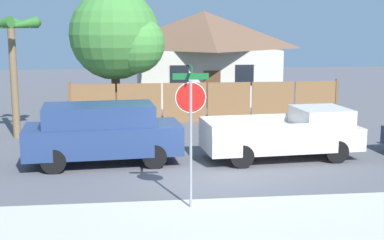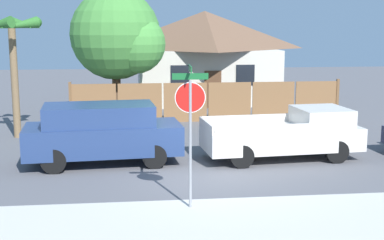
{
  "view_description": "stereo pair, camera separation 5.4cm",
  "coord_description": "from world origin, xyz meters",
  "px_view_note": "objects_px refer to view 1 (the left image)",
  "views": [
    {
      "loc": [
        -2.21,
        -14.91,
        4.36
      ],
      "look_at": [
        -0.41,
        0.55,
        1.6
      ],
      "focal_mm": 50.0,
      "sensor_mm": 36.0,
      "label": 1
    },
    {
      "loc": [
        -2.16,
        -14.92,
        4.36
      ],
      "look_at": [
        -0.41,
        0.55,
        1.6
      ],
      "focal_mm": 50.0,
      "sensor_mm": 36.0,
      "label": 2
    }
  ],
  "objects_px": {
    "oak_tree": "(119,37)",
    "palm_tree": "(11,35)",
    "red_suv": "(102,132)",
    "stop_sign": "(191,112)",
    "house": "(204,54)",
    "orange_pickup": "(287,134)"
  },
  "relations": [
    {
      "from": "palm_tree",
      "to": "stop_sign",
      "type": "bearing_deg",
      "value": -56.73
    },
    {
      "from": "oak_tree",
      "to": "red_suv",
      "type": "height_order",
      "value": "oak_tree"
    },
    {
      "from": "oak_tree",
      "to": "stop_sign",
      "type": "distance_m",
      "value": 12.93
    },
    {
      "from": "red_suv",
      "to": "stop_sign",
      "type": "relative_size",
      "value": 1.46
    },
    {
      "from": "oak_tree",
      "to": "palm_tree",
      "type": "distance_m",
      "value": 5.48
    },
    {
      "from": "house",
      "to": "orange_pickup",
      "type": "relative_size",
      "value": 1.59
    },
    {
      "from": "house",
      "to": "palm_tree",
      "type": "height_order",
      "value": "house"
    },
    {
      "from": "palm_tree",
      "to": "red_suv",
      "type": "xyz_separation_m",
      "value": [
        3.57,
        -4.54,
        -2.97
      ]
    },
    {
      "from": "oak_tree",
      "to": "house",
      "type": "bearing_deg",
      "value": 51.89
    },
    {
      "from": "red_suv",
      "to": "stop_sign",
      "type": "height_order",
      "value": "stop_sign"
    },
    {
      "from": "oak_tree",
      "to": "palm_tree",
      "type": "height_order",
      "value": "oak_tree"
    },
    {
      "from": "house",
      "to": "red_suv",
      "type": "relative_size",
      "value": 1.67
    },
    {
      "from": "palm_tree",
      "to": "red_suv",
      "type": "relative_size",
      "value": 0.94
    },
    {
      "from": "red_suv",
      "to": "stop_sign",
      "type": "bearing_deg",
      "value": -67.1
    },
    {
      "from": "house",
      "to": "orange_pickup",
      "type": "distance_m",
      "value": 14.5
    },
    {
      "from": "orange_pickup",
      "to": "red_suv",
      "type": "bearing_deg",
      "value": 175.51
    },
    {
      "from": "house",
      "to": "oak_tree",
      "type": "height_order",
      "value": "oak_tree"
    },
    {
      "from": "house",
      "to": "oak_tree",
      "type": "bearing_deg",
      "value": -128.11
    },
    {
      "from": "oak_tree",
      "to": "orange_pickup",
      "type": "xyz_separation_m",
      "value": [
        5.59,
        -8.25,
        -3.02
      ]
    },
    {
      "from": "oak_tree",
      "to": "palm_tree",
      "type": "bearing_deg",
      "value": -137.04
    },
    {
      "from": "house",
      "to": "orange_pickup",
      "type": "bearing_deg",
      "value": -86.81
    },
    {
      "from": "red_suv",
      "to": "orange_pickup",
      "type": "relative_size",
      "value": 0.96
    }
  ]
}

